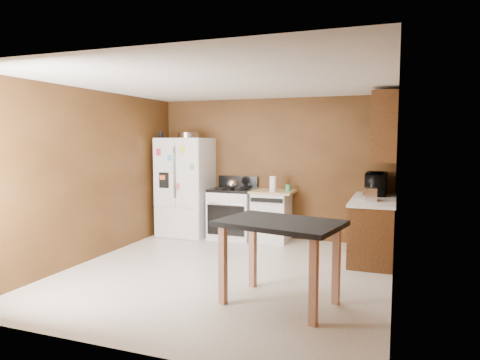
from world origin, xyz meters
The scene contains 18 objects.
floor centered at (0.00, 0.00, 0.00)m, with size 4.50×4.50×0.00m, color white.
ceiling centered at (0.00, 0.00, 2.50)m, with size 4.50×4.50×0.00m, color white.
wall_back centered at (0.00, 2.25, 1.25)m, with size 4.20×4.20×0.00m, color brown.
wall_front centered at (0.00, -2.25, 1.25)m, with size 4.20×4.20×0.00m, color brown.
wall_left centered at (-2.10, 0.00, 1.25)m, with size 4.50×4.50×0.00m, color brown.
wall_right centered at (2.10, 0.00, 1.25)m, with size 4.50×4.50×0.00m, color brown.
roasting_pan centered at (-1.48, 1.88, 1.85)m, with size 0.39×0.39×0.10m, color silver.
pen_cup centered at (-1.98, 1.73, 1.86)m, with size 0.08×0.08×0.12m, color black.
kettle centered at (-0.60, 1.80, 0.99)m, with size 0.18×0.18×0.18m, color silver.
paper_towel centered at (0.14, 1.81, 1.02)m, with size 0.11×0.11×0.26m, color white.
green_canister centered at (0.36, 2.00, 0.94)m, with size 0.09×0.09×0.10m, color #399459.
toaster centered at (1.76, 1.20, 0.99)m, with size 0.16×0.26×0.19m, color silver.
microwave centered at (1.82, 1.89, 1.06)m, with size 0.58×0.39×0.32m, color black.
refrigerator centered at (-1.55, 1.86, 0.90)m, with size 0.90×0.80×1.80m.
gas_range centered at (-0.64, 1.92, 0.46)m, with size 0.76×0.68×1.10m.
dishwasher centered at (0.08, 1.95, 0.45)m, with size 0.78×0.63×0.89m.
right_cabinets centered at (1.84, 1.48, 0.91)m, with size 0.63×1.58×2.45m.
island centered at (0.96, -0.80, 0.77)m, with size 1.41×1.08×0.91m.
Camera 1 is at (2.10, -5.16, 1.78)m, focal length 32.00 mm.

